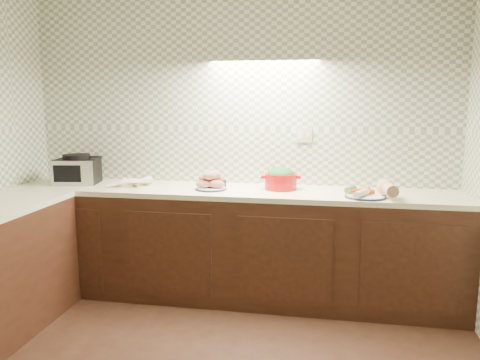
% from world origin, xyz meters
% --- Properties ---
extents(room, '(3.60, 3.60, 2.60)m').
position_xyz_m(room, '(0.00, 0.00, 1.63)').
color(room, black).
rests_on(room, ground).
extents(counter, '(3.60, 3.60, 0.90)m').
position_xyz_m(counter, '(-0.68, 0.68, 0.45)').
color(counter, black).
rests_on(counter, ground).
extents(toaster_oven, '(0.39, 0.33, 0.25)m').
position_xyz_m(toaster_oven, '(-1.36, 1.53, 1.02)').
color(toaster_oven, black).
rests_on(toaster_oven, counter).
extents(parsnip_pile, '(0.41, 0.36, 0.07)m').
position_xyz_m(parsnip_pile, '(-0.87, 1.49, 0.93)').
color(parsnip_pile, beige).
rests_on(parsnip_pile, counter).
extents(sweet_potato_plate, '(0.25, 0.25, 0.15)m').
position_xyz_m(sweet_potato_plate, '(-0.16, 1.46, 0.96)').
color(sweet_potato_plate, '#121B3D').
rests_on(sweet_potato_plate, counter).
extents(onion_bowl, '(0.14, 0.14, 0.10)m').
position_xyz_m(onion_bowl, '(-0.15, 1.62, 0.94)').
color(onion_bowl, black).
rests_on(onion_bowl, counter).
extents(dutch_oven, '(0.32, 0.29, 0.18)m').
position_xyz_m(dutch_oven, '(0.38, 1.57, 0.99)').
color(dutch_oven, '#B50E10').
rests_on(dutch_oven, counter).
extents(veg_plate, '(0.36, 0.31, 0.14)m').
position_xyz_m(veg_plate, '(1.09, 1.37, 0.95)').
color(veg_plate, '#121B3D').
rests_on(veg_plate, counter).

